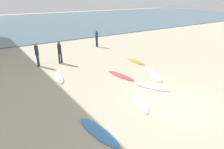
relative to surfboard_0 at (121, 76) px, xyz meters
name	(u,v)px	position (x,y,z in m)	size (l,w,h in m)	color
ground_plane	(174,101)	(0.48, -4.22, -0.04)	(120.00, 120.00, 0.00)	beige
ocean_water	(32,22)	(0.48, 32.37, 0.00)	(120.00, 40.00, 0.08)	slate
surfboard_0	(121,76)	(0.00, 0.00, 0.00)	(0.54, 2.38, 0.07)	#DE455A
surfboard_1	(59,78)	(-3.69, 1.91, 0.01)	(0.51, 2.04, 0.09)	white
surfboard_2	(152,87)	(0.62, -2.44, 0.00)	(0.53, 2.21, 0.07)	#F9DED0
surfboard_3	(135,61)	(2.76, 1.81, 0.01)	(0.51, 2.09, 0.09)	orange
surfboard_4	(99,132)	(-4.01, -4.19, 0.00)	(0.59, 2.37, 0.07)	#4690D4
surfboard_5	(154,74)	(2.08, -1.09, 0.00)	(0.54, 2.51, 0.08)	silver
surfboard_6	(141,103)	(-1.14, -3.43, 0.00)	(0.54, 1.98, 0.07)	white
beachgoer_near	(60,51)	(-2.61, 4.73, 0.96)	(0.34, 0.34, 1.78)	#191E33
beachgoer_mid	(97,38)	(2.38, 7.86, 0.93)	(0.29, 0.34, 1.74)	#1E3342
beachgoer_far	(37,53)	(-4.27, 5.03, 1.00)	(0.37, 0.37, 1.84)	#1E3342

